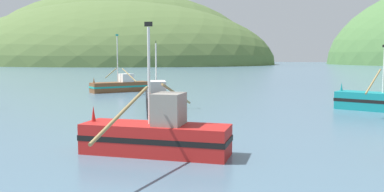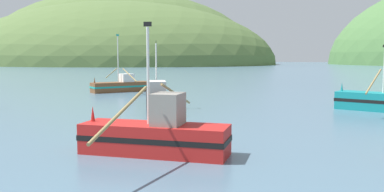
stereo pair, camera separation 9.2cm
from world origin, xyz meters
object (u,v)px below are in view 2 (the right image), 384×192
at_px(fishing_boat_teal, 384,99).
at_px(fishing_boat_black, 156,99).
at_px(fishing_boat_brown, 121,86).
at_px(fishing_boat_red, 156,135).

height_order(fishing_boat_teal, fishing_boat_black, fishing_boat_black).
bearing_deg(fishing_boat_brown, fishing_boat_teal, 111.10).
bearing_deg(fishing_boat_black, fishing_boat_brown, 13.06).
bearing_deg(fishing_boat_teal, fishing_boat_red, 77.07).
distance_m(fishing_boat_teal, fishing_boat_black, 17.91).
bearing_deg(fishing_boat_red, fishing_boat_teal, -125.10).
distance_m(fishing_boat_red, fishing_boat_black, 15.29).
height_order(fishing_boat_teal, fishing_boat_brown, fishing_boat_brown).
xyz_separation_m(fishing_boat_brown, fishing_boat_black, (10.05, -13.38, 0.09)).
distance_m(fishing_boat_teal, fishing_boat_red, 21.47).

